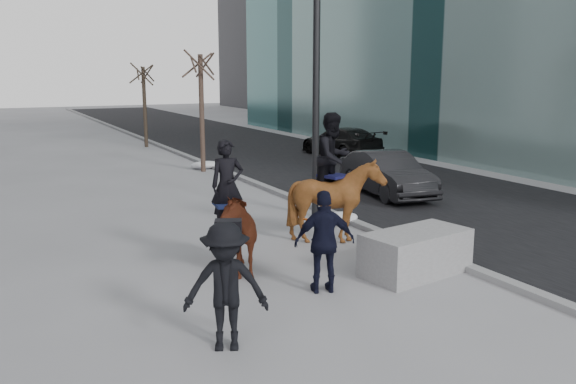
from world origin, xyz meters
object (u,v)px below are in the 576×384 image
planter (416,253)px  mounted_right (336,191)px  mounted_left (231,224)px  car_near (387,174)px

planter → mounted_right: mounted_right is taller
mounted_left → planter: bearing=-29.1°
car_near → mounted_right: (-4.06, -3.68, 0.48)m
planter → mounted_left: bearing=150.9°
planter → car_near: (3.88, 6.22, 0.25)m
planter → mounted_right: (-0.18, 2.55, 0.73)m
planter → car_near: size_ratio=0.51×
car_near → mounted_right: 5.50m
planter → mounted_right: bearing=94.1°
car_near → mounted_left: size_ratio=1.62×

